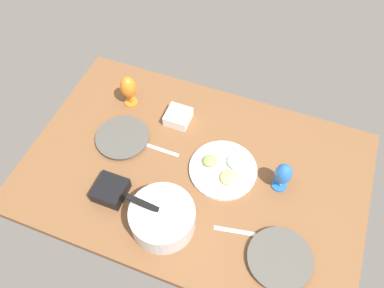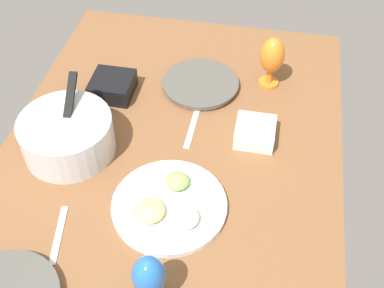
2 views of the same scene
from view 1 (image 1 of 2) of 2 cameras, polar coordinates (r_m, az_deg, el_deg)
name	(u,v)px [view 1 (image 1 of 2)]	position (r cm, az deg, el deg)	size (l,w,h in cm)	color
ground_plane	(194,172)	(185.98, 0.32, -4.10)	(160.00, 104.00, 4.00)	brown
dinner_plate_left	(280,259)	(169.05, 12.75, -16.13)	(26.99, 26.99, 2.58)	silver
dinner_plate_right	(122,138)	(195.83, -10.17, 0.90)	(26.55, 26.55, 2.49)	silver
mixing_bowl	(162,218)	(166.41, -4.37, -10.71)	(28.96, 27.83, 19.08)	silver
fruit_platter	(224,169)	(183.31, 4.67, -3.69)	(32.04, 32.04, 5.35)	silver
hurricane_glass_orange	(128,88)	(202.52, -9.31, 8.11)	(8.37, 8.37, 18.72)	orange
hurricane_glass_blue	(283,175)	(176.04, 13.21, -4.42)	(7.82, 7.82, 16.61)	blue
square_bowl_white	(178,116)	(198.57, -2.05, 4.07)	(12.13, 12.13, 5.77)	white
square_bowl_black	(110,190)	(178.84, -11.91, -6.60)	(13.82, 13.82, 6.35)	black
fork_by_left_plate	(235,231)	(171.40, 6.29, -12.57)	(18.00, 1.80, 0.60)	silver
fork_by_right_plate	(162,150)	(190.48, -4.48, -0.86)	(18.00, 1.80, 0.60)	silver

